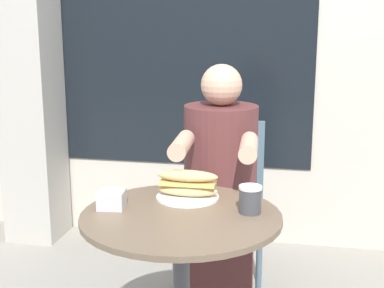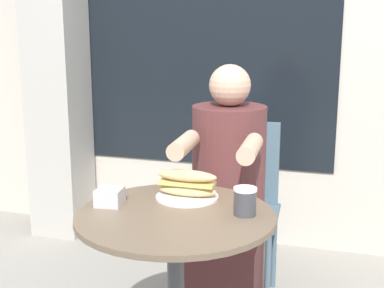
# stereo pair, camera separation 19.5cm
# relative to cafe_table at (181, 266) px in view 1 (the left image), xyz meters

# --- Properties ---
(storefront_wall) EXTENTS (8.00, 0.09, 2.80)m
(storefront_wall) POSITION_rel_cafe_table_xyz_m (-0.01, 1.55, 0.88)
(storefront_wall) COLOR beige
(storefront_wall) RESTS_ON ground_plane
(lattice_pillar) EXTENTS (0.31, 0.31, 2.40)m
(lattice_pillar) POSITION_rel_cafe_table_xyz_m (-1.24, 1.33, 0.68)
(lattice_pillar) COLOR #B2ADA3
(lattice_pillar) RESTS_ON ground_plane
(cafe_table) EXTENTS (0.69, 0.69, 0.72)m
(cafe_table) POSITION_rel_cafe_table_xyz_m (0.00, 0.00, 0.00)
(cafe_table) COLOR brown
(cafe_table) RESTS_ON ground_plane
(diner_chair) EXTENTS (0.40, 0.40, 0.87)m
(diner_chair) POSITION_rel_cafe_table_xyz_m (0.05, 0.86, -0.00)
(diner_chair) COLOR slate
(diner_chair) RESTS_ON ground_plane
(seated_diner) EXTENTS (0.35, 0.58, 1.18)m
(seated_diner) POSITION_rel_cafe_table_xyz_m (0.06, 0.52, -0.00)
(seated_diner) COLOR brown
(seated_diner) RESTS_ON ground_plane
(sandwich_on_plate) EXTENTS (0.23, 0.23, 0.11)m
(sandwich_on_plate) POSITION_rel_cafe_table_xyz_m (-0.01, 0.17, 0.24)
(sandwich_on_plate) COLOR white
(sandwich_on_plate) RESTS_ON cafe_table
(drink_cup) EXTENTS (0.08, 0.08, 0.10)m
(drink_cup) POSITION_rel_cafe_table_xyz_m (0.23, 0.06, 0.24)
(drink_cup) COLOR #424247
(drink_cup) RESTS_ON cafe_table
(napkin_box) EXTENTS (0.10, 0.10, 0.06)m
(napkin_box) POSITION_rel_cafe_table_xyz_m (-0.25, 0.01, 0.22)
(napkin_box) COLOR silver
(napkin_box) RESTS_ON cafe_table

